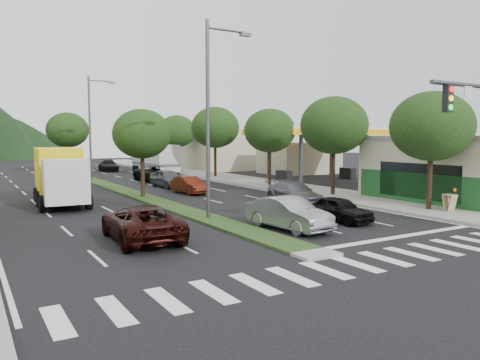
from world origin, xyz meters
TOP-DOWN VIEW (x-y plane):
  - ground at (0.00, 0.00)m, footprint 160.00×160.00m
  - sidewalk_right at (12.50, 25.00)m, footprint 5.00×90.00m
  - median at (0.00, 28.00)m, footprint 1.60×56.00m
  - crosswalk at (0.00, -2.00)m, footprint 19.00×2.20m
  - storefront_right at (18.00, 6.00)m, footprint 9.00×10.00m
  - gas_canopy at (19.00, 22.00)m, footprint 12.20×8.20m
  - bldg_right_far at (19.50, 44.00)m, footprint 10.00×16.00m
  - tree_r_a at (12.00, 4.00)m, footprint 4.60×4.60m
  - tree_r_b at (12.00, 12.00)m, footprint 4.80×4.80m
  - tree_r_c at (12.00, 20.00)m, footprint 4.40×4.40m
  - tree_r_d at (12.00, 30.00)m, footprint 5.00×5.00m
  - tree_r_e at (12.00, 40.00)m, footprint 4.60×4.60m
  - tree_med_near at (0.00, 18.00)m, footprint 4.00×4.00m
  - tree_med_far at (0.00, 44.00)m, footprint 4.80×4.80m
  - streetlight_near at (0.21, 8.00)m, footprint 2.60×0.25m
  - streetlight_mid at (0.21, 33.00)m, footprint 2.60×0.25m
  - sedan_silver at (2.01, 3.88)m, footprint 2.05×4.65m
  - suv_maroon at (-4.52, 5.18)m, footprint 2.79×5.49m
  - car_queue_a at (5.39, 4.21)m, footprint 1.78×3.81m
  - car_queue_b at (7.12, 10.12)m, footprint 2.55×5.05m
  - car_queue_c at (3.80, 18.61)m, footprint 1.62×3.94m
  - car_queue_d at (4.97, 28.61)m, footprint 3.16×5.67m
  - car_queue_e at (4.14, 23.61)m, footprint 2.05×4.54m
  - car_queue_f at (4.78, 44.62)m, footprint 2.47×5.00m
  - box_truck at (-5.53, 17.43)m, footprint 3.19×7.31m
  - motorhome at (8.26, 37.68)m, footprint 2.87×8.75m
  - a_frame_sign at (12.41, 2.96)m, footprint 0.57×0.65m

SIDE VIEW (x-z plane):
  - ground at x=0.00m, z-range 0.00..0.00m
  - crosswalk at x=0.00m, z-range 0.00..0.01m
  - median at x=0.00m, z-range 0.00..0.12m
  - sidewalk_right at x=12.50m, z-range 0.00..0.15m
  - car_queue_a at x=5.39m, z-range 0.00..1.26m
  - car_queue_c at x=3.80m, z-range 0.00..1.27m
  - car_queue_f at x=4.78m, z-range 0.00..1.40m
  - a_frame_sign at x=12.41m, z-range 0.08..1.32m
  - car_queue_b at x=7.12m, z-range 0.00..1.41m
  - suv_maroon at x=-4.52m, z-range 0.00..1.48m
  - sedan_silver at x=2.01m, z-range 0.00..1.49m
  - car_queue_d at x=4.97m, z-range 0.00..1.50m
  - car_queue_e at x=4.14m, z-range 0.00..1.51m
  - box_truck at x=-5.53m, z-range -0.10..3.43m
  - motorhome at x=8.26m, z-range 0.11..3.45m
  - storefront_right at x=18.00m, z-range 0.00..4.00m
  - bldg_right_far at x=19.50m, z-range 0.00..5.20m
  - tree_med_near at x=0.00m, z-range 1.42..7.44m
  - gas_canopy at x=19.00m, z-range 2.02..7.27m
  - tree_r_c at x=12.00m, z-range 1.51..7.99m
  - tree_r_a at x=12.00m, z-range 1.50..8.14m
  - tree_r_e at x=12.00m, z-range 1.54..8.25m
  - tree_med_far at x=0.00m, z-range 1.54..8.47m
  - tree_r_b at x=12.00m, z-range 1.57..8.50m
  - tree_r_d at x=12.00m, z-range 1.60..8.76m
  - streetlight_near at x=0.21m, z-range 0.58..10.58m
  - streetlight_mid at x=0.21m, z-range 0.58..10.58m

